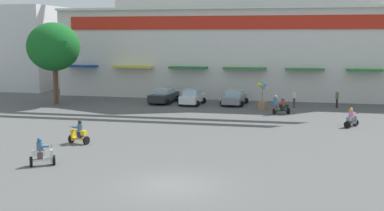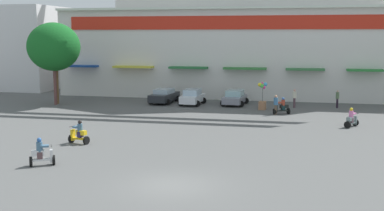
{
  "view_description": "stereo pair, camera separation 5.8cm",
  "coord_description": "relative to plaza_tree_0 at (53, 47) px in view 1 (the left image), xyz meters",
  "views": [
    {
      "loc": [
        5.49,
        -21.26,
        6.85
      ],
      "look_at": [
        -1.72,
        12.15,
        1.93
      ],
      "focal_mm": 46.49,
      "sensor_mm": 36.0,
      "label": 1
    },
    {
      "loc": [
        5.55,
        -21.25,
        6.85
      ],
      "look_at": [
        -1.72,
        12.15,
        1.93
      ],
      "focal_mm": 46.49,
      "sensor_mm": 36.0,
      "label": 2
    }
  ],
  "objects": [
    {
      "name": "parked_car_0",
      "position": [
        10.06,
        3.45,
        -4.9
      ],
      "size": [
        2.64,
        4.59,
        1.43
      ],
      "color": "#222529",
      "rests_on": "ground"
    },
    {
      "name": "plaza_tree_2",
      "position": [
        -0.21,
        0.77,
        -0.05
      ],
      "size": [
        4.81,
        5.02,
        7.6
      ],
      "color": "brown",
      "rests_on": "ground"
    },
    {
      "name": "balloon_vendor_cart",
      "position": [
        20.0,
        1.15,
        -4.45
      ],
      "size": [
        0.87,
        0.94,
        2.51
      ],
      "color": "#A16E4D",
      "rests_on": "ground"
    },
    {
      "name": "scooter_rider_5",
      "position": [
        9.79,
        -15.73,
        -5.0
      ],
      "size": [
        1.42,
        0.85,
        1.51
      ],
      "color": "black",
      "rests_on": "ground"
    },
    {
      "name": "parked_car_2",
      "position": [
        17.17,
        3.51,
        -4.9
      ],
      "size": [
        2.52,
        4.11,
        1.46
      ],
      "color": "gray",
      "rests_on": "ground"
    },
    {
      "name": "scooter_rider_4",
      "position": [
        27.15,
        -6.21,
        -5.04
      ],
      "size": [
        1.18,
        1.52,
        1.47
      ],
      "color": "black",
      "rests_on": "ground"
    },
    {
      "name": "scooter_rider_3",
      "position": [
        10.17,
        -21.08,
        -5.01
      ],
      "size": [
        1.38,
        1.08,
        1.51
      ],
      "color": "black",
      "rests_on": "ground"
    },
    {
      "name": "pedestrian_1",
      "position": [
        21.36,
        -1.62,
        -4.67
      ],
      "size": [
        0.43,
        0.43,
        1.71
      ],
      "color": "brown",
      "rests_on": "ground"
    },
    {
      "name": "pedestrian_3",
      "position": [
        26.8,
        3.59,
        -4.66
      ],
      "size": [
        0.31,
        0.31,
        1.69
      ],
      "color": "black",
      "rests_on": "ground"
    },
    {
      "name": "flank_building_left",
      "position": [
        -11.88,
        13.28,
        -0.5
      ],
      "size": [
        11.09,
        9.92,
        10.27
      ],
      "color": "silver",
      "rests_on": "ground"
    },
    {
      "name": "pedestrian_2",
      "position": [
        22.87,
        2.99,
        -4.63
      ],
      "size": [
        0.5,
        0.5,
        1.76
      ],
      "color": "#533B42",
      "rests_on": "ground"
    },
    {
      "name": "parked_car_1",
      "position": [
        13.1,
        2.79,
        -4.87
      ],
      "size": [
        2.37,
        3.9,
        1.54
      ],
      "color": "silver",
      "rests_on": "ground"
    },
    {
      "name": "ground_plane",
      "position": [
        17.74,
        -9.98,
        -5.64
      ],
      "size": [
        128.0,
        128.0,
        0.0
      ],
      "primitive_type": "plane",
      "color": "#545554"
    },
    {
      "name": "plaza_tree_0",
      "position": [
        0.0,
        0.0,
        0.0
      ],
      "size": [
        5.18,
        4.62,
        7.98
      ],
      "color": "brown",
      "rests_on": "ground"
    },
    {
      "name": "scooter_rider_1",
      "position": [
        21.87,
        -1.23,
        -5.03
      ],
      "size": [
        1.52,
        1.11,
        1.48
      ],
      "color": "black",
      "rests_on": "ground"
    },
    {
      "name": "colonial_building",
      "position": [
        17.74,
        14.0,
        3.49
      ],
      "size": [
        41.62,
        19.03,
        20.54
      ],
      "color": "silver",
      "rests_on": "ground"
    }
  ]
}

